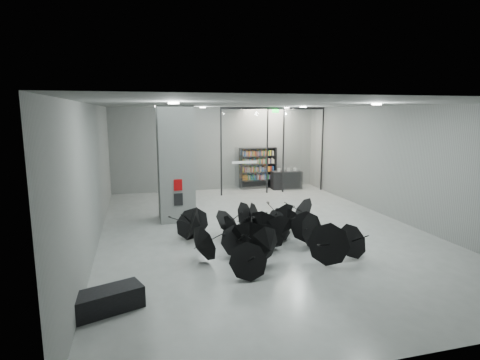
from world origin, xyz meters
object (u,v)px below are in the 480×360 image
object	(u,v)px
bench	(107,300)
umbrella_cluster	(262,234)
bookshelf	(258,168)
shop_counter	(286,180)
column	(176,164)

from	to	relation	value
bench	umbrella_cluster	size ratio (longest dim) A/B	0.26
bookshelf	shop_counter	xyz separation A→B (m)	(1.30, -0.55, -0.57)
column	shop_counter	world-z (taller)	column
bench	umbrella_cluster	distance (m)	4.96
column	bookshelf	world-z (taller)	column
bench	bookshelf	bearing A→B (deg)	38.80
column	umbrella_cluster	xyz separation A→B (m)	(2.07, -3.42, -1.68)
column	umbrella_cluster	bearing A→B (deg)	-58.78
shop_counter	umbrella_cluster	distance (m)	8.51
column	shop_counter	distance (m)	7.37
column	bookshelf	size ratio (longest dim) A/B	1.96
bench	shop_counter	bearing A→B (deg)	32.63
bench	shop_counter	world-z (taller)	shop_counter
column	bench	bearing A→B (deg)	-107.77
bench	bookshelf	distance (m)	12.82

